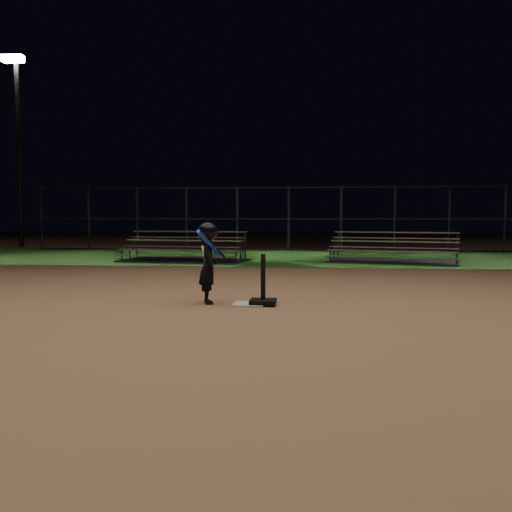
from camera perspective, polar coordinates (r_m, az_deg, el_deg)
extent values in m
plane|color=#A06948|center=(7.93, -0.76, -5.19)|extent=(80.00, 80.00, 0.00)
cube|color=#23551B|center=(17.85, 3.02, -0.06)|extent=(60.00, 8.00, 0.01)
cube|color=beige|center=(7.93, -0.76, -5.11)|extent=(0.45, 0.45, 0.02)
cube|color=black|center=(7.90, 0.75, -4.83)|extent=(0.38, 0.38, 0.06)
cylinder|color=black|center=(7.86, 0.76, -2.21)|extent=(0.07, 0.07, 0.67)
imported|color=black|center=(8.03, -5.11, -1.16)|extent=(0.38, 0.46, 1.09)
sphere|color=black|center=(8.00, -5.13, 2.59)|extent=(0.30, 0.30, 0.30)
cylinder|color=blue|center=(7.85, -4.98, 1.29)|extent=(0.28, 0.55, 0.43)
cylinder|color=black|center=(7.95, -3.67, 0.22)|extent=(0.11, 0.18, 0.14)
cube|color=#A3A3A7|center=(15.55, -8.31, 0.62)|extent=(3.62, 0.70, 0.04)
cube|color=#A3A3A7|center=(15.32, -8.66, -0.04)|extent=(3.62, 0.70, 0.03)
cube|color=#A3A3A7|center=(16.00, -7.65, 1.63)|extent=(3.62, 0.70, 0.04)
cube|color=#A3A3A7|center=(15.77, -7.98, 1.00)|extent=(3.62, 0.70, 0.03)
cube|color=#A3A3A7|center=(16.46, -7.03, 2.59)|extent=(3.62, 0.70, 0.04)
cube|color=#A3A3A7|center=(16.22, -7.34, 1.99)|extent=(3.62, 0.70, 0.03)
cube|color=#38383D|center=(16.03, -7.63, -0.47)|extent=(3.83, 2.23, 0.05)
cube|color=silver|center=(15.45, 14.10, 0.50)|extent=(3.51, 1.12, 0.04)
cube|color=silver|center=(15.21, 13.98, -0.15)|extent=(3.51, 1.12, 0.03)
cube|color=silver|center=(15.93, 14.32, 1.50)|extent=(3.51, 1.12, 0.04)
cube|color=silver|center=(15.69, 14.21, 0.88)|extent=(3.51, 1.12, 0.03)
cube|color=silver|center=(16.41, 14.53, 2.44)|extent=(3.51, 1.12, 0.04)
cube|color=silver|center=(16.16, 14.42, 1.85)|extent=(3.51, 1.12, 0.03)
cube|color=#38383D|center=(15.96, 14.28, -0.58)|extent=(3.90, 2.60, 0.05)
cube|color=#38383D|center=(20.83, 3.45, 0.64)|extent=(20.00, 0.05, 0.05)
cube|color=#38383D|center=(20.80, 3.47, 3.95)|extent=(20.00, 0.05, 0.05)
cube|color=#38383D|center=(20.83, 3.48, 7.25)|extent=(20.00, 0.05, 0.05)
cylinder|color=#38383D|center=(23.47, -21.78, 3.67)|extent=(0.08, 0.08, 2.50)
cylinder|color=#38383D|center=(21.61, -9.93, 3.89)|extent=(0.08, 0.08, 2.50)
cylinder|color=#38383D|center=(20.80, 3.47, 3.95)|extent=(0.08, 0.08, 2.50)
cylinder|color=#38383D|center=(21.17, 17.14, 3.78)|extent=(0.08, 0.08, 2.50)
cylinder|color=#2D2D30|center=(26.33, -23.79, 9.62)|extent=(0.20, 0.20, 8.00)
cube|color=white|center=(26.87, -24.33, 18.50)|extent=(0.90, 0.35, 0.30)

